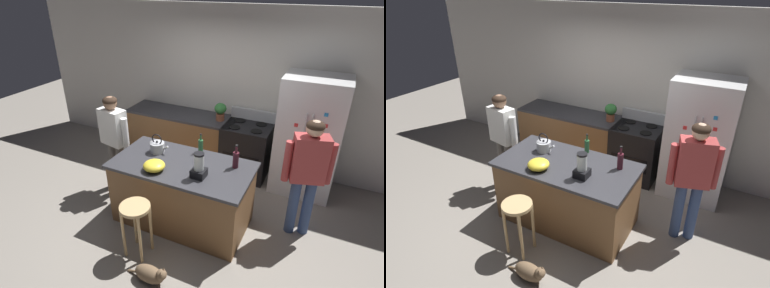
# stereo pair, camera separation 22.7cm
# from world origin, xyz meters

# --- Properties ---
(ground_plane) EXTENTS (14.00, 14.00, 0.00)m
(ground_plane) POSITION_xyz_m (0.00, 0.00, 0.00)
(ground_plane) COLOR gray
(back_wall) EXTENTS (8.00, 0.10, 2.70)m
(back_wall) POSITION_xyz_m (0.00, 1.95, 1.35)
(back_wall) COLOR silver
(back_wall) RESTS_ON ground_plane
(kitchen_island) EXTENTS (1.82, 0.96, 0.91)m
(kitchen_island) POSITION_xyz_m (0.00, 0.00, 0.46)
(kitchen_island) COLOR brown
(kitchen_island) RESTS_ON ground_plane
(back_counter_run) EXTENTS (2.00, 0.64, 0.91)m
(back_counter_run) POSITION_xyz_m (-0.80, 1.55, 0.45)
(back_counter_run) COLOR brown
(back_counter_run) RESTS_ON ground_plane
(refrigerator) EXTENTS (0.90, 0.73, 1.84)m
(refrigerator) POSITION_xyz_m (1.36, 1.50, 0.92)
(refrigerator) COLOR silver
(refrigerator) RESTS_ON ground_plane
(stove_range) EXTENTS (0.76, 0.65, 1.09)m
(stove_range) POSITION_xyz_m (0.42, 1.52, 0.46)
(stove_range) COLOR black
(stove_range) RESTS_ON ground_plane
(person_by_island_left) EXTENTS (0.60, 0.29, 1.56)m
(person_by_island_left) POSITION_xyz_m (-1.26, 0.24, 0.94)
(person_by_island_left) COLOR #66605B
(person_by_island_left) RESTS_ON ground_plane
(person_by_sink_right) EXTENTS (0.59, 0.33, 1.62)m
(person_by_sink_right) POSITION_xyz_m (1.48, 0.44, 0.98)
(person_by_sink_right) COLOR #384C7A
(person_by_sink_right) RESTS_ON ground_plane
(bar_stool) EXTENTS (0.36, 0.36, 0.72)m
(bar_stool) POSITION_xyz_m (-0.21, -0.78, 0.55)
(bar_stool) COLOR tan
(bar_stool) RESTS_ON ground_plane
(cat) EXTENTS (0.52, 0.18, 0.26)m
(cat) POSITION_xyz_m (0.15, -1.08, 0.11)
(cat) COLOR brown
(cat) RESTS_ON ground_plane
(potted_plant) EXTENTS (0.20, 0.20, 0.30)m
(potted_plant) POSITION_xyz_m (-0.07, 1.55, 1.08)
(potted_plant) COLOR brown
(potted_plant) RESTS_ON back_counter_run
(blender_appliance) EXTENTS (0.17, 0.17, 0.32)m
(blender_appliance) POSITION_xyz_m (0.32, -0.17, 1.04)
(blender_appliance) COLOR black
(blender_appliance) RESTS_ON kitchen_island
(bottle_olive_oil) EXTENTS (0.07, 0.07, 0.28)m
(bottle_olive_oil) POSITION_xyz_m (0.08, 0.40, 1.01)
(bottle_olive_oil) COLOR #2D6638
(bottle_olive_oil) RESTS_ON kitchen_island
(bottle_wine) EXTENTS (0.08, 0.08, 0.32)m
(bottle_wine) POSITION_xyz_m (0.64, 0.22, 1.02)
(bottle_wine) COLOR #471923
(bottle_wine) RESTS_ON kitchen_island
(mixing_bowl) EXTENTS (0.28, 0.28, 0.12)m
(mixing_bowl) POSITION_xyz_m (-0.25, -0.27, 0.97)
(mixing_bowl) COLOR yellow
(mixing_bowl) RESTS_ON kitchen_island
(tea_kettle) EXTENTS (0.28, 0.20, 0.27)m
(tea_kettle) POSITION_xyz_m (-0.45, 0.15, 0.98)
(tea_kettle) COLOR #B7BABF
(tea_kettle) RESTS_ON kitchen_island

